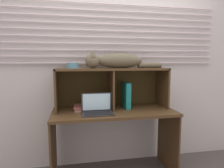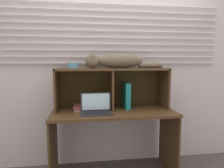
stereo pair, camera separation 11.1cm
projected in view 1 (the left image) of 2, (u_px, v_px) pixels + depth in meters
back_panel_with_blinds at (108, 64)px, 2.43m from camera, size 4.40×0.08×2.50m
desk at (114, 124)px, 2.18m from camera, size 1.33×0.59×0.75m
hutch_shelf_unit at (111, 80)px, 2.26m from camera, size 1.24×0.37×0.46m
cat at (116, 61)px, 2.21m from camera, size 0.88×0.18×0.19m
laptop at (97, 109)px, 2.04m from camera, size 0.32×0.20×0.21m
binder_upright at (126, 95)px, 2.28m from camera, size 0.05×0.24×0.29m
book_stack at (81, 107)px, 2.19m from camera, size 0.15×0.25×0.05m
small_basket at (73, 66)px, 2.13m from camera, size 0.12×0.12×0.06m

